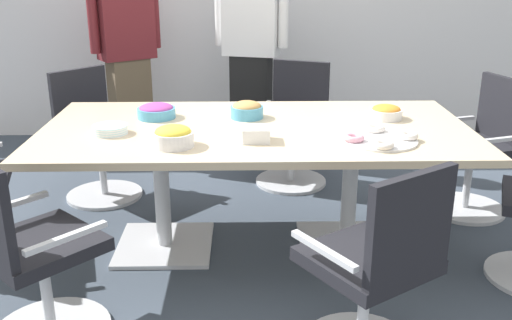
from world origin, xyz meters
The scene contains 16 objects.
ground_plane centered at (0.00, 0.00, -0.01)m, with size 10.00×10.00×0.01m, color #3D4754.
conference_table centered at (0.00, 0.00, 0.63)m, with size 2.40×1.20×0.75m.
office_chair_0 centered at (-1.13, 0.83, 0.41)m, with size 0.76×0.76×0.91m.
office_chair_2 centered at (-1.00, -0.89, 0.41)m, with size 0.76×0.76×0.91m.
office_chair_3 centered at (0.47, -1.06, 0.41)m, with size 0.75×0.75×0.91m.
office_chair_5 centered at (1.50, 0.52, 0.41)m, with size 0.68×0.68×0.91m.
office_chair_6 centered at (0.31, 1.08, 0.41)m, with size 0.70×0.70×0.91m.
person_standing_0 centered at (-1.03, 1.69, 0.94)m, with size 0.55×0.43×1.80m.
person_standing_1 centered at (-0.01, 1.64, 0.98)m, with size 0.61×0.33×1.87m.
snack_bowl_chips_yellow centered at (-0.42, -0.35, 0.80)m, with size 0.21×0.21×0.11m.
snack_bowl_candy_mix centered at (-0.59, 0.20, 0.79)m, with size 0.23×0.23×0.09m.
snack_bowl_cookies centered at (-0.05, 0.19, 0.80)m, with size 0.19×0.19×0.10m.
snack_bowl_chips_orange centered at (0.77, 0.15, 0.79)m, with size 0.19×0.19×0.08m.
donut_platter centered at (0.64, -0.29, 0.77)m, with size 0.39×0.40×0.04m.
plate_stack centered at (-0.79, -0.13, 0.77)m, with size 0.19×0.19×0.05m.
napkin_pile centered at (-0.01, -0.27, 0.79)m, with size 0.14×0.14×0.07m, color white.
Camera 1 is at (-0.06, -3.15, 1.66)m, focal length 40.81 mm.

